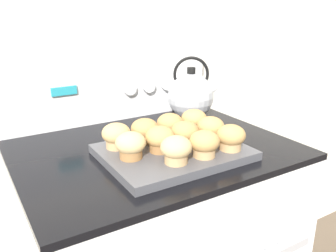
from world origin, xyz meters
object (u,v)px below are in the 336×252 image
at_px(muffin_pan, 173,152).
at_px(muffin_r1_c0, 131,145).
at_px(muffin_r0_c1, 176,149).
at_px(tea_kettle, 191,95).
at_px(muffin_r1_c2, 185,133).
at_px(muffin_r2_c2, 170,125).
at_px(muffin_r2_c0, 116,135).
at_px(muffin_r2_c1, 145,130).
at_px(muffin_r1_c3, 210,128).
at_px(muffin_r0_c2, 204,143).
at_px(muffin_r1_c1, 160,139).
at_px(muffin_r0_c3, 231,137).
at_px(muffin_r2_c3, 194,120).

bearing_deg(muffin_pan, muffin_r1_c0, 179.35).
relative_size(muffin_r0_c1, tea_kettle, 0.35).
relative_size(muffin_r1_c2, muffin_r2_c2, 1.00).
bearing_deg(muffin_r2_c0, muffin_r2_c1, -2.66).
relative_size(muffin_r1_c3, tea_kettle, 0.35).
xyz_separation_m(muffin_r0_c2, muffin_r1_c1, (-0.08, 0.09, 0.00)).
distance_m(muffin_r1_c1, tea_kettle, 0.37).
relative_size(muffin_r0_c1, muffin_r0_c2, 1.00).
bearing_deg(muffin_r1_c3, muffin_r2_c0, 161.18).
relative_size(muffin_r0_c3, tea_kettle, 0.35).
xyz_separation_m(muffin_r0_c2, muffin_r0_c3, (0.09, 0.00, 0.00)).
bearing_deg(muffin_r2_c2, muffin_r2_c0, -179.45).
relative_size(muffin_pan, muffin_r2_c1, 4.81).
xyz_separation_m(muffin_r2_c0, muffin_r2_c3, (0.25, -0.00, 0.00)).
bearing_deg(muffin_r2_c2, tea_kettle, 41.34).
xyz_separation_m(muffin_r0_c3, muffin_r1_c1, (-0.16, 0.09, 0.00)).
bearing_deg(muffin_r0_c1, muffin_r2_c1, 90.11).
bearing_deg(muffin_r2_c1, muffin_r1_c3, -26.07).
distance_m(muffin_r1_c0, muffin_r2_c2, 0.18).
bearing_deg(muffin_r1_c1, muffin_r1_c0, -179.61).
bearing_deg(muffin_r0_c3, muffin_r2_c2, 115.95).
bearing_deg(tea_kettle, muffin_r2_c3, -122.30).
height_order(muffin_r0_c2, muffin_r0_c3, same).
relative_size(muffin_pan, tea_kettle, 1.68).
height_order(muffin_r1_c0, tea_kettle, tea_kettle).
height_order(muffin_r1_c0, muffin_r2_c1, same).
distance_m(muffin_r0_c2, muffin_r1_c3, 0.12).
height_order(muffin_pan, muffin_r0_c3, muffin_r0_c3).
xyz_separation_m(muffin_r1_c1, muffin_r2_c3, (0.16, 0.08, 0.00)).
distance_m(muffin_r0_c2, muffin_r1_c1, 0.12).
relative_size(muffin_r1_c2, muffin_r2_c3, 1.00).
height_order(muffin_r0_c3, muffin_r2_c0, same).
distance_m(muffin_r1_c3, tea_kettle, 0.27).
relative_size(muffin_r1_c0, muffin_r2_c0, 1.00).
distance_m(muffin_pan, muffin_r2_c1, 0.10).
relative_size(muffin_r0_c1, muffin_r1_c3, 1.00).
xyz_separation_m(muffin_r0_c1, muffin_r2_c0, (-0.08, 0.16, 0.00)).
distance_m(muffin_r0_c1, muffin_r2_c3, 0.23).
bearing_deg(muffin_r1_c1, muffin_r2_c2, 45.49).
xyz_separation_m(muffin_r0_c3, muffin_r2_c3, (0.00, 0.17, 0.00)).
bearing_deg(muffin_r2_c1, muffin_r0_c1, -89.89).
bearing_deg(muffin_r0_c1, muffin_r1_c2, 45.87).
bearing_deg(muffin_r0_c1, muffin_r1_c1, 87.81).
relative_size(muffin_r1_c0, muffin_r1_c1, 1.00).
distance_m(muffin_r1_c3, muffin_r2_c2, 0.12).
relative_size(muffin_r0_c2, muffin_r2_c2, 1.00).
height_order(muffin_r1_c1, muffin_r1_c3, same).
bearing_deg(muffin_r0_c3, muffin_r1_c0, 160.97).
distance_m(muffin_r0_c3, muffin_r1_c0, 0.26).
distance_m(muffin_r2_c1, muffin_r2_c3, 0.17).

